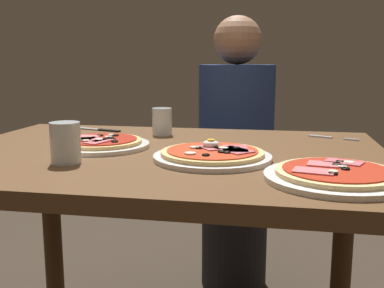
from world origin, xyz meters
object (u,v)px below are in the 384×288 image
(pizza_foreground, at_px, (213,155))
(diner_person, at_px, (235,163))
(water_glass_far, at_px, (162,123))
(knife, at_px, (100,130))
(dining_table, at_px, (163,191))
(water_glass_near, at_px, (66,145))
(fork, at_px, (329,137))
(pizza_across_left, at_px, (101,143))
(pizza_across_right, at_px, (336,175))

(pizza_foreground, distance_m, diner_person, 0.85)
(water_glass_far, distance_m, knife, 0.25)
(dining_table, xyz_separation_m, water_glass_near, (-0.19, -0.19, 0.16))
(water_glass_far, distance_m, diner_person, 0.57)
(knife, distance_m, diner_person, 0.64)
(fork, relative_size, diner_person, 0.13)
(pizza_across_left, distance_m, fork, 0.72)
(fork, bearing_deg, pizza_across_right, -94.57)
(water_glass_near, height_order, fork, water_glass_near)
(water_glass_near, distance_m, fork, 0.82)
(water_glass_near, distance_m, knife, 0.52)
(pizza_foreground, bearing_deg, dining_table, 150.33)
(dining_table, height_order, pizza_across_right, pizza_across_right)
(pizza_foreground, bearing_deg, water_glass_near, -163.45)
(dining_table, bearing_deg, pizza_across_right, -28.94)
(pizza_foreground, relative_size, water_glass_far, 3.31)
(water_glass_far, xyz_separation_m, knife, (-0.24, 0.05, -0.04))
(pizza_across_left, distance_m, pizza_across_right, 0.67)
(fork, relative_size, knife, 0.79)
(dining_table, relative_size, knife, 6.30)
(fork, bearing_deg, pizza_across_left, -156.97)
(water_glass_far, bearing_deg, pizza_across_left, -115.88)
(fork, bearing_deg, pizza_foreground, -130.02)
(dining_table, distance_m, water_glass_near, 0.31)
(pizza_foreground, relative_size, fork, 1.96)
(pizza_foreground, xyz_separation_m, diner_person, (-0.01, 0.82, -0.21))
(pizza_across_right, distance_m, water_glass_near, 0.62)
(pizza_across_right, xyz_separation_m, knife, (-0.74, 0.55, -0.01))
(water_glass_far, relative_size, fork, 0.59)
(water_glass_near, bearing_deg, fork, 36.11)
(water_glass_far, bearing_deg, pizza_across_right, -45.13)
(water_glass_far, bearing_deg, pizza_foreground, -57.89)
(dining_table, distance_m, pizza_across_right, 0.51)
(pizza_across_right, relative_size, diner_person, 0.25)
(dining_table, relative_size, water_glass_near, 12.16)
(dining_table, xyz_separation_m, knife, (-0.31, 0.32, 0.12))
(dining_table, distance_m, pizza_across_left, 0.23)
(dining_table, bearing_deg, pizza_across_left, 174.67)
(knife, relative_size, diner_person, 0.16)
(dining_table, height_order, pizza_foreground, pizza_foreground)
(pizza_across_left, bearing_deg, knife, 112.09)
(diner_person, bearing_deg, water_glass_far, 66.75)
(knife, bearing_deg, water_glass_near, -77.09)
(pizza_across_right, bearing_deg, water_glass_far, 134.87)
(pizza_across_right, relative_size, water_glass_far, 3.34)
(fork, height_order, knife, knife)
(fork, bearing_deg, dining_table, -147.76)
(fork, bearing_deg, knife, 178.57)
(dining_table, relative_size, pizza_across_left, 4.37)
(pizza_across_left, xyz_separation_m, fork, (0.66, 0.28, -0.01))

